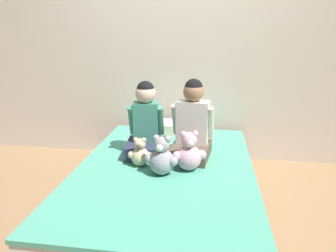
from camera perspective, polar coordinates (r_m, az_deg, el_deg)
The scene contains 9 objects.
ground_plane at distance 2.53m, azimuth -0.51°, elevation -15.17°, with size 14.00×14.00×0.00m, color #93704C.
wall_behind_bed at distance 3.22m, azimuth 2.47°, elevation 15.56°, with size 8.00×0.06×2.50m.
bed at distance 2.43m, azimuth -0.52°, elevation -11.59°, with size 1.36×1.95×0.37m.
child_on_left at distance 2.50m, azimuth -4.23°, elevation 0.12°, with size 0.35×0.37×0.62m.
child_on_right at distance 2.46m, azimuth 4.63°, elevation 0.07°, with size 0.36×0.42×0.65m.
teddy_bear_held_by_left_child at distance 2.34m, azimuth -5.33°, elevation -5.30°, with size 0.19×0.14×0.23m.
teddy_bear_held_by_right_child at distance 2.25m, azimuth 4.00°, elevation -5.26°, with size 0.25×0.19×0.31m.
teddy_bear_between_children at distance 2.18m, azimuth -1.21°, elevation -6.11°, with size 0.25×0.19×0.30m.
pillow_at_headboard at distance 3.07m, azimuth 1.71°, elevation -0.31°, with size 0.48×0.27×0.11m.
Camera 1 is at (0.32, -2.10, 1.37)m, focal length 32.00 mm.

